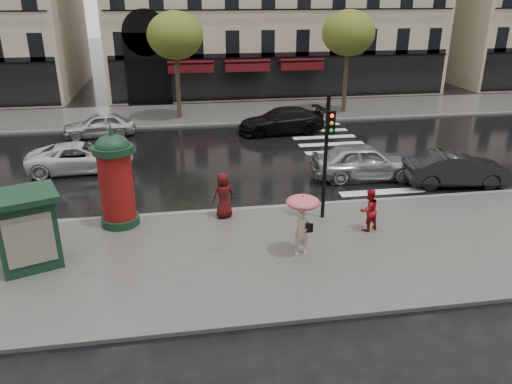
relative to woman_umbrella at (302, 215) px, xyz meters
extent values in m
plane|color=black|center=(-1.37, 0.69, -1.43)|extent=(160.00, 160.00, 0.00)
cube|color=#474744|center=(-1.37, 0.19, -1.37)|extent=(90.00, 7.00, 0.12)
cube|color=#474744|center=(-1.37, 19.69, -1.37)|extent=(90.00, 6.00, 0.12)
cube|color=slate|center=(-1.37, 3.69, -1.36)|extent=(90.00, 0.25, 0.14)
cube|color=slate|center=(-1.37, 16.69, -1.36)|extent=(90.00, 0.25, 0.14)
cube|color=silver|center=(4.63, 10.29, -1.42)|extent=(3.60, 11.75, 0.01)
cylinder|color=#38281C|center=(-3.37, 18.69, 1.17)|extent=(0.28, 0.28, 5.20)
ellipsoid|color=#455B1D|center=(-3.37, 18.69, 3.77)|extent=(3.40, 3.40, 2.89)
cylinder|color=#38281C|center=(7.63, 18.69, 1.17)|extent=(0.28, 0.28, 5.20)
ellipsoid|color=#455B1D|center=(7.63, 18.69, 3.77)|extent=(3.40, 3.40, 2.89)
imported|color=beige|center=(0.00, 0.00, -0.56)|extent=(0.61, 0.48, 1.49)
cylinder|color=black|center=(0.00, 0.00, -0.07)|extent=(0.02, 0.02, 0.94)
ellipsoid|color=#C42457|center=(0.00, 0.00, 0.43)|extent=(1.03, 1.03, 0.36)
cone|color=black|center=(0.00, 0.00, 0.64)|extent=(0.04, 0.04, 0.08)
cube|color=black|center=(0.22, -0.06, -0.41)|extent=(0.22, 0.10, 0.28)
imported|color=maroon|center=(2.63, 1.24, -0.56)|extent=(0.87, 0.77, 1.49)
imported|color=#450D0E|center=(-2.10, 3.09, -0.47)|extent=(0.94, 0.75, 1.67)
cylinder|color=#133220|center=(-5.75, 3.09, -1.16)|extent=(1.32, 1.32, 0.28)
cylinder|color=maroon|center=(-5.75, 3.09, 0.15)|extent=(1.13, 1.13, 2.35)
cylinder|color=#133220|center=(-5.75, 3.09, 1.42)|extent=(1.36, 1.36, 0.24)
ellipsoid|color=#133220|center=(-5.75, 3.09, 1.52)|extent=(1.17, 1.17, 0.82)
cone|color=#133220|center=(-5.75, 3.09, 2.13)|extent=(0.19, 0.19, 0.42)
cylinder|color=black|center=(1.42, 2.49, 0.92)|extent=(0.13, 0.13, 4.46)
cube|color=black|center=(1.44, 2.25, 2.26)|extent=(0.30, 0.23, 0.78)
cube|color=#133220|center=(-8.10, 0.63, -0.25)|extent=(1.96, 1.79, 2.11)
cube|color=#133220|center=(-8.10, 0.63, 0.91)|extent=(2.35, 2.17, 0.18)
imported|color=#AFAFB4|center=(4.46, 6.43, -0.64)|extent=(4.74, 2.16, 1.58)
imported|color=black|center=(7.99, 4.99, -0.71)|extent=(4.49, 2.00, 1.43)
imported|color=silver|center=(-8.03, 9.43, -0.78)|extent=(4.79, 2.41, 1.30)
imported|color=black|center=(2.42, 14.40, -0.70)|extent=(5.19, 2.51, 1.46)
imported|color=silver|center=(-7.92, 15.26, -0.75)|extent=(4.14, 2.10, 1.35)
camera|label=1|loc=(-3.60, -13.32, 6.33)|focal=35.00mm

